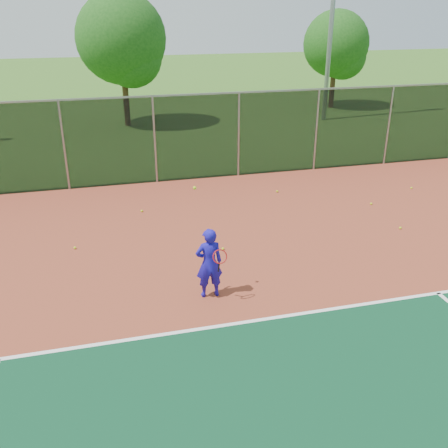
% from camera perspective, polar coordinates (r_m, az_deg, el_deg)
% --- Properties ---
extents(ground, '(120.00, 120.00, 0.00)m').
position_cam_1_polar(ground, '(9.03, 24.12, -18.82)').
color(ground, '#315F1B').
rests_on(ground, ground).
extents(court_apron, '(30.00, 20.00, 0.02)m').
position_cam_1_polar(court_apron, '(10.25, 17.40, -11.94)').
color(court_apron, '#943C25').
rests_on(court_apron, ground).
extents(fence_back, '(30.00, 0.06, 3.03)m').
position_cam_1_polar(fence_back, '(18.10, 1.68, 10.24)').
color(fence_back, black).
rests_on(fence_back, court_apron).
extents(tennis_player, '(0.59, 0.61, 2.50)m').
position_cam_1_polar(tennis_player, '(10.56, -1.71, -4.47)').
color(tennis_player, '#1A11A5').
rests_on(tennis_player, court_apron).
extents(practice_ball_0, '(0.07, 0.07, 0.07)m').
position_cam_1_polar(practice_ball_0, '(18.27, 20.64, 3.88)').
color(practice_ball_0, '#BBD819').
rests_on(practice_ball_0, court_apron).
extents(practice_ball_1, '(0.07, 0.07, 0.07)m').
position_cam_1_polar(practice_ball_1, '(12.83, -0.13, -2.84)').
color(practice_ball_1, '#BBD819').
rests_on(practice_ball_1, court_apron).
extents(practice_ball_2, '(0.07, 0.07, 0.07)m').
position_cam_1_polar(practice_ball_2, '(13.45, -16.68, -2.62)').
color(practice_ball_2, '#BBD819').
rests_on(practice_ball_2, court_apron).
extents(practice_ball_4, '(0.07, 0.07, 0.07)m').
position_cam_1_polar(practice_ball_4, '(16.88, 6.09, 3.74)').
color(practice_ball_4, '#BBD819').
rests_on(practice_ball_4, court_apron).
extents(practice_ball_5, '(0.07, 0.07, 0.07)m').
position_cam_1_polar(practice_ball_5, '(14.87, 19.51, -0.42)').
color(practice_ball_5, '#BBD819').
rests_on(practice_ball_5, court_apron).
extents(practice_ball_6, '(0.07, 0.07, 0.07)m').
position_cam_1_polar(practice_ball_6, '(16.39, 16.47, 2.24)').
color(practice_ball_6, '#BBD819').
rests_on(practice_ball_6, court_apron).
extents(practice_ball_7, '(0.07, 0.07, 0.07)m').
position_cam_1_polar(practice_ball_7, '(15.37, -9.38, 1.49)').
color(practice_ball_7, '#BBD819').
rests_on(practice_ball_7, court_apron).
extents(tree_back_left, '(4.41, 4.41, 6.48)m').
position_cam_1_polar(tree_back_left, '(26.42, -11.39, 19.62)').
color(tree_back_left, '#3B2315').
rests_on(tree_back_left, ground).
extents(tree_back_mid, '(3.82, 3.82, 5.61)m').
position_cam_1_polar(tree_back_mid, '(31.67, 12.88, 19.13)').
color(tree_back_mid, '#3B2315').
rests_on(tree_back_mid, ground).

